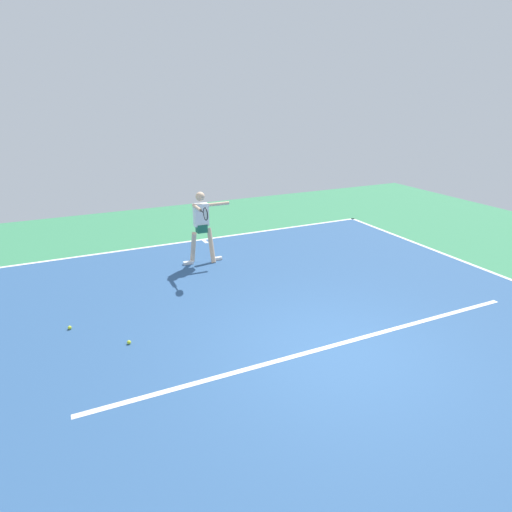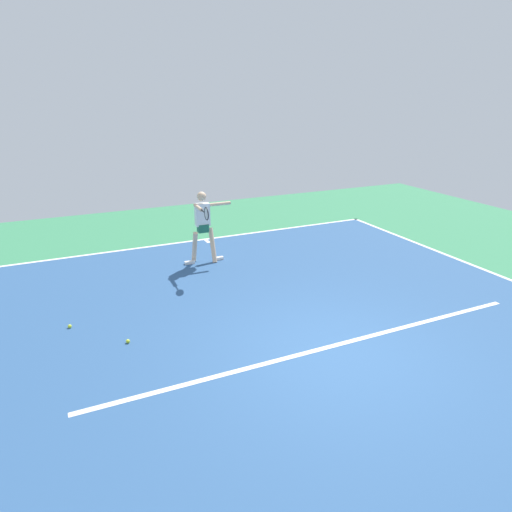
# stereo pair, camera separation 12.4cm
# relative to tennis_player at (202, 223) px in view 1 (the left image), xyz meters

# --- Properties ---
(ground_plane) EXTENTS (21.85, 21.85, 0.00)m
(ground_plane) POSITION_rel_tennis_player_xyz_m (-0.59, 4.79, -1.00)
(ground_plane) COLOR #388456
(court_surface) EXTENTS (10.54, 13.18, 0.00)m
(court_surface) POSITION_rel_tennis_player_xyz_m (-0.59, 4.79, -1.00)
(court_surface) COLOR #2D5484
(court_surface) RESTS_ON ground_plane
(court_line_baseline_near) EXTENTS (10.54, 0.10, 0.01)m
(court_line_baseline_near) POSITION_rel_tennis_player_xyz_m (-0.59, -1.75, -1.00)
(court_line_baseline_near) COLOR white
(court_line_baseline_near) RESTS_ON ground_plane
(court_line_service) EXTENTS (7.91, 0.10, 0.01)m
(court_line_service) POSITION_rel_tennis_player_xyz_m (-0.59, 4.57, -1.00)
(court_line_service) COLOR white
(court_line_service) RESTS_ON ground_plane
(court_line_centre_mark) EXTENTS (0.10, 0.30, 0.01)m
(court_line_centre_mark) POSITION_rel_tennis_player_xyz_m (-0.59, -1.55, -1.00)
(court_line_centre_mark) COLOR white
(court_line_centre_mark) RESTS_ON ground_plane
(tennis_player) EXTENTS (1.20, 1.24, 1.76)m
(tennis_player) POSITION_rel_tennis_player_xyz_m (0.00, 0.00, 0.00)
(tennis_player) COLOR beige
(tennis_player) RESTS_ON ground_plane
(tennis_ball_centre_court) EXTENTS (0.07, 0.07, 0.07)m
(tennis_ball_centre_court) POSITION_rel_tennis_player_xyz_m (3.21, 2.14, -0.97)
(tennis_ball_centre_court) COLOR #CCE033
(tennis_ball_centre_court) RESTS_ON ground_plane
(tennis_ball_near_service_line) EXTENTS (0.07, 0.07, 0.07)m
(tennis_ball_near_service_line) POSITION_rel_tennis_player_xyz_m (2.36, 3.08, -0.97)
(tennis_ball_near_service_line) COLOR #CCE033
(tennis_ball_near_service_line) RESTS_ON ground_plane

